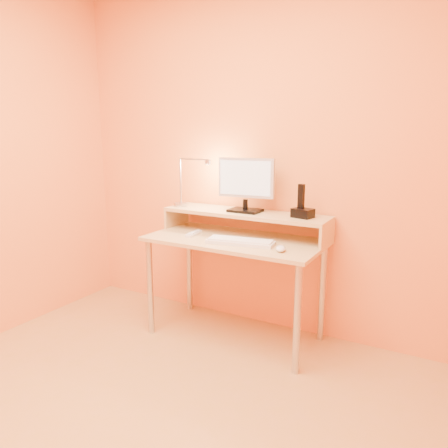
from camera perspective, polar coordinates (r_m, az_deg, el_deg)
The scene contains 26 objects.
floor at distance 2.40m, azimuth -13.41°, elevation -25.37°, with size 3.00×3.00×0.02m, color #B7814F.
wall_back at distance 3.17m, azimuth 4.26°, elevation 8.71°, with size 3.00×0.04×2.50m, color orange.
desk_leg_fl at distance 3.17m, azimuth -9.66°, elevation -8.18°, with size 0.04×0.04×0.69m, color #B4B4B7.
desk_leg_fr at distance 2.66m, azimuth 9.57°, elevation -12.27°, with size 0.04×0.04×0.69m, color #B4B4B7.
desk_leg_bl at distance 3.55m, azimuth -4.57°, elevation -5.79°, with size 0.04×0.04×0.69m, color #B4B4B7.
desk_leg_br at distance 3.10m, azimuth 12.77°, elevation -8.77°, with size 0.04×0.04×0.69m, color #B4B4B7.
desk_lower at distance 2.97m, azimuth 1.46°, elevation -2.12°, with size 1.20×0.60×0.03m, color #D2B878.
shelf_riser_left at distance 3.38m, azimuth -6.22°, elevation 0.98°, with size 0.02×0.30×0.14m, color #D2B878.
shelf_riser_right at distance 2.87m, azimuth 13.38°, elevation -1.31°, with size 0.02×0.30×0.14m, color #D2B878.
desk_shelf at distance 3.06m, azimuth 2.79°, elevation 1.39°, with size 1.20×0.30×0.03m, color #D2B878.
monitor_foot at distance 3.06m, azimuth 2.80°, elevation 1.78°, with size 0.22×0.16×0.02m, color black.
monitor_neck at distance 3.05m, azimuth 2.81°, elevation 2.60°, with size 0.04×0.04×0.07m, color black.
monitor_panel at distance 3.03m, azimuth 2.93°, elevation 6.07°, with size 0.40×0.04×0.27m, color #B1B2B8.
monitor_back at distance 3.05m, azimuth 3.13°, elevation 6.11°, with size 0.36×0.01×0.23m, color black.
monitor_screen at distance 3.02m, azimuth 2.77°, elevation 6.04°, with size 0.36×0.00×0.24m, color silver.
lamp_base at distance 3.30m, azimuth -5.66°, elevation 2.57°, with size 0.10×0.10×0.03m, color #B4B4B7.
lamp_post at distance 3.27m, azimuth -5.72°, elevation 5.64°, with size 0.01×0.01×0.33m, color #B4B4B7.
lamp_arm at distance 3.19m, azimuth -4.00°, elevation 8.47°, with size 0.01×0.01×0.24m, color #B4B4B7.
lamp_head at distance 3.13m, azimuth -2.14°, elevation 8.14°, with size 0.04×0.04×0.03m, color #B4B4B7.
lamp_bulb at distance 3.13m, azimuth -2.14°, elevation 7.85°, with size 0.03×0.03×0.00m, color #FFEAC6.
phone_dock at distance 2.89m, azimuth 10.29°, elevation 1.42°, with size 0.13×0.10×0.06m, color black.
phone_handset at distance 2.88m, azimuth 10.09°, elevation 3.60°, with size 0.04×0.03×0.16m, color black.
phone_led at distance 2.83m, azimuth 10.81°, elevation 1.17°, with size 0.01×0.00×0.04m, color #197BFF.
keyboard at distance 2.82m, azimuth 2.16°, elevation -2.40°, with size 0.44×0.14×0.02m, color silver.
mouse at distance 2.67m, azimuth 7.44°, elevation -3.21°, with size 0.06×0.10×0.04m, color silver.
remote_control at distance 3.06m, azimuth -3.97°, elevation -1.30°, with size 0.05×0.17×0.02m, color silver.
Camera 1 is at (1.34, -1.36, 1.45)m, focal length 34.85 mm.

